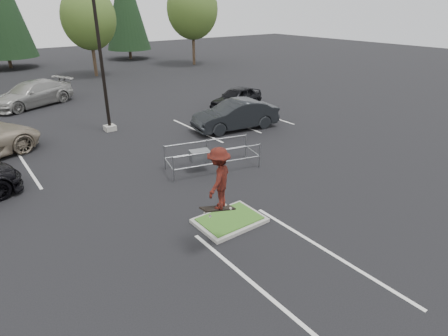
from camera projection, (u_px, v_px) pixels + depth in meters
ground at (230, 222)px, 12.63m from camera, size 120.00×120.00×0.00m
grass_median at (230, 220)px, 12.60m from camera, size 2.20×1.60×0.16m
stall_lines at (121, 173)px, 16.29m from camera, size 22.62×17.60×0.01m
light_pole at (100, 48)px, 19.83m from camera, size 0.70×0.60×10.12m
decid_c at (89, 20)px, 35.61m from camera, size 5.12×5.12×8.38m
decid_d at (192, 11)px, 42.28m from camera, size 5.76×5.76×9.43m
conif_c at (125, 2)px, 46.42m from camera, size 5.50×5.50×12.50m
cart_corral at (203, 155)px, 16.27m from camera, size 4.22×2.35×1.13m
skateboarder at (218, 179)px, 10.29m from camera, size 1.34×1.21×2.05m
car_r_charc at (235, 115)px, 21.63m from camera, size 5.23×2.54×1.65m
car_r_black at (237, 98)px, 25.95m from camera, size 4.60×2.75×1.47m
car_far_silver at (33, 94)px, 26.54m from camera, size 6.43×4.60×1.73m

